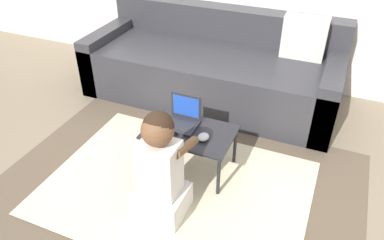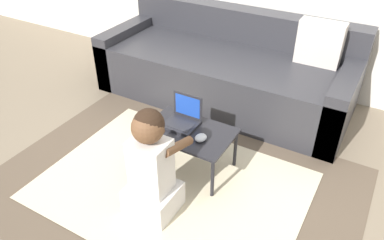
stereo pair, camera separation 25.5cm
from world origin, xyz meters
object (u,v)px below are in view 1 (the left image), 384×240
computer_mouse (203,137)px  person_seated (161,170)px  couch (214,68)px  laptop_desk (190,135)px  laptop (182,121)px

computer_mouse → person_seated: (-0.11, -0.40, 0.01)m
person_seated → couch: bearing=98.3°
laptop_desk → computer_mouse: 0.14m
computer_mouse → laptop: bearing=154.1°
laptop → computer_mouse: bearing=-25.9°
laptop_desk → laptop: laptop is taller
computer_mouse → person_seated: person_seated is taller
couch → computer_mouse: (0.33, -1.11, 0.06)m
couch → laptop_desk: bearing=-78.6°
laptop_desk → person_seated: (0.01, -0.45, 0.06)m
laptop → person_seated: person_seated is taller
couch → laptop_desk: size_ratio=3.74×
laptop → person_seated: (0.09, -0.50, -0.01)m
laptop → laptop_desk: bearing=-31.5°
couch → laptop_desk: (0.21, -1.07, 0.01)m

